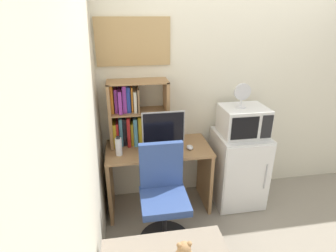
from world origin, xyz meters
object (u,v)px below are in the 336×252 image
at_px(hutch_bookshelf, 131,114).
at_px(mini_fridge, 238,168).
at_px(microwave, 243,121).
at_px(desk_chair, 163,201).
at_px(wall_corkboard, 133,42).
at_px(water_bottle, 119,146).
at_px(desk_fan, 242,94).
at_px(keyboard, 163,150).
at_px(computer_mouse, 190,147).
at_px(monitor, 163,131).

relative_size(hutch_bookshelf, mini_fridge, 0.81).
bearing_deg(mini_fridge, microwave, 89.86).
bearing_deg(mini_fridge, desk_chair, -153.46).
bearing_deg(desk_chair, wall_corkboard, 103.31).
xyz_separation_m(water_bottle, desk_fan, (1.28, 0.07, 0.46)).
relative_size(microwave, wall_corkboard, 0.64).
bearing_deg(desk_fan, desk_chair, -152.42).
bearing_deg(hutch_bookshelf, desk_fan, -9.17).
xyz_separation_m(keyboard, desk_chair, (-0.05, -0.40, -0.33)).
distance_m(desk_fan, wall_corkboard, 1.22).
distance_m(computer_mouse, wall_corkboard, 1.22).
bearing_deg(monitor, microwave, 5.63).
xyz_separation_m(water_bottle, microwave, (1.33, 0.08, 0.16)).
height_order(water_bottle, wall_corkboard, wall_corkboard).
distance_m(keyboard, desk_fan, 1.00).
relative_size(water_bottle, mini_fridge, 0.24).
distance_m(hutch_bookshelf, microwave, 1.20).
height_order(hutch_bookshelf, computer_mouse, hutch_bookshelf).
distance_m(hutch_bookshelf, desk_fan, 1.17).
bearing_deg(water_bottle, microwave, 3.40).
height_order(keyboard, microwave, microwave).
height_order(water_bottle, mini_fridge, water_bottle).
bearing_deg(desk_fan, keyboard, -175.39).
bearing_deg(water_bottle, desk_fan, 3.27).
height_order(keyboard, computer_mouse, computer_mouse).
xyz_separation_m(mini_fridge, desk_fan, (-0.05, -0.00, 0.88)).
bearing_deg(monitor, mini_fridge, 5.44).
xyz_separation_m(water_bottle, desk_chair, (0.39, -0.39, -0.41)).
height_order(microwave, desk_chair, microwave).
bearing_deg(desk_chair, microwave, 26.69).
bearing_deg(desk_fan, hutch_bookshelf, 170.83).
distance_m(computer_mouse, water_bottle, 0.74).
xyz_separation_m(desk_fan, desk_chair, (-0.89, -0.47, -0.87)).
bearing_deg(keyboard, microwave, 4.74).
relative_size(computer_mouse, water_bottle, 0.47).
distance_m(microwave, wall_corkboard, 1.41).
bearing_deg(desk_chair, water_bottle, 134.62).
xyz_separation_m(hutch_bookshelf, microwave, (1.19, -0.18, -0.08)).
distance_m(mini_fridge, desk_chair, 1.05).
height_order(monitor, wall_corkboard, wall_corkboard).
bearing_deg(desk_fan, monitor, -174.45).
distance_m(keyboard, mini_fridge, 0.95).
bearing_deg(microwave, desk_fan, -172.92).
height_order(hutch_bookshelf, microwave, hutch_bookshelf).
distance_m(computer_mouse, desk_chair, 0.63).
xyz_separation_m(computer_mouse, desk_fan, (0.55, 0.07, 0.53)).
height_order(hutch_bookshelf, water_bottle, hutch_bookshelf).
bearing_deg(computer_mouse, monitor, -176.79).
distance_m(monitor, mini_fridge, 1.05).
distance_m(water_bottle, microwave, 1.34).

